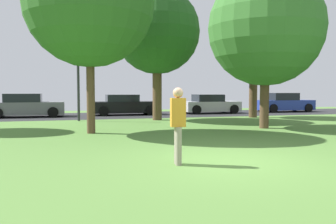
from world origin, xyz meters
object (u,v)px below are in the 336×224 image
Objects in this scene: oak_tree_right at (266,28)px; parked_car_silver at (210,105)px; birch_tree_lone at (157,31)px; street_lamp_post at (78,79)px; parked_car_blue at (284,103)px; person_catcher at (178,122)px; maple_tree_far at (89,2)px; parked_car_grey at (26,106)px; parked_car_black at (125,105)px; oak_tree_center at (254,49)px.

oak_tree_right reaches higher than parked_car_silver.
street_lamp_post is (-4.23, 0.56, -2.64)m from birch_tree_lone.
person_catcher is at bearing -130.19° from parked_car_blue.
maple_tree_far is 7.69m from person_catcher.
street_lamp_post is (3.04, -3.82, 1.58)m from parked_car_grey.
birch_tree_lone reaches higher than person_catcher.
person_catcher is 0.39× the size of parked_car_blue.
person_catcher is 0.42× the size of parked_car_silver.
parked_car_grey is 1.01× the size of parked_car_black.
parked_car_silver is (12.35, 0.20, -0.04)m from parked_car_grey.
oak_tree_center is 5.70m from parked_car_silver.
oak_tree_center is 9.12m from parked_car_black.
parked_car_grey is (-10.72, 9.80, -3.65)m from oak_tree_right.
parked_car_silver is at bearing 47.36° from maple_tree_far.
maple_tree_far reaches higher than street_lamp_post.
person_catcher is at bearing -94.81° from parked_car_black.
oak_tree_right is 10.78m from parked_car_silver.
birch_tree_lone is 4.25× the size of person_catcher.
oak_tree_center is at bearing 61.27° from person_catcher.
parked_car_black reaches higher than parked_car_silver.
parked_car_black is (2.85, 9.83, -4.33)m from maple_tree_far.
parked_car_black is 12.35m from parked_car_blue.
person_catcher is 16.70m from parked_car_grey.
oak_tree_right is (3.45, -5.42, -0.58)m from birch_tree_lone.
parked_car_blue is at bearing 0.76° from parked_car_grey.
oak_tree_center is 14.94m from person_catcher.
parked_car_blue reaches higher than parked_car_silver.
parked_car_blue is (7.80, 10.05, -3.65)m from oak_tree_right.
parked_car_silver is at bearing 23.35° from street_lamp_post.
maple_tree_far is at bearing -147.04° from parked_car_blue.
parked_car_blue is at bearing 0.45° from parked_car_silver.
oak_tree_center is 1.35× the size of street_lamp_post.
parked_car_grey is (-13.36, 4.16, -3.49)m from oak_tree_center.
parked_car_black is at bearing 148.60° from oak_tree_center.
oak_tree_center is at bearing 2.05° from birch_tree_lone.
parked_car_grey is at bearing 162.70° from oak_tree_center.
oak_tree_right is 6.23m from oak_tree_center.
birch_tree_lone is 1.64× the size of parked_car_grey.
birch_tree_lone is 1.62× the size of street_lamp_post.
parked_car_silver is 10.28m from street_lamp_post.
parked_car_grey is at bearing -179.08° from parked_car_silver.
birch_tree_lone is 8.06m from parked_car_silver.
parked_car_blue is at bearing 22.34° from birch_tree_lone.
maple_tree_far is 18.62m from parked_car_blue.
maple_tree_far is 11.04m from parked_car_grey.
person_catcher is at bearing -133.67° from oak_tree_right.
maple_tree_far is at bearing -106.18° from parked_car_black.
oak_tree_center reaches higher than parked_car_black.
person_catcher is at bearing -81.69° from street_lamp_post.
parked_car_black is 1.01× the size of parked_car_blue.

